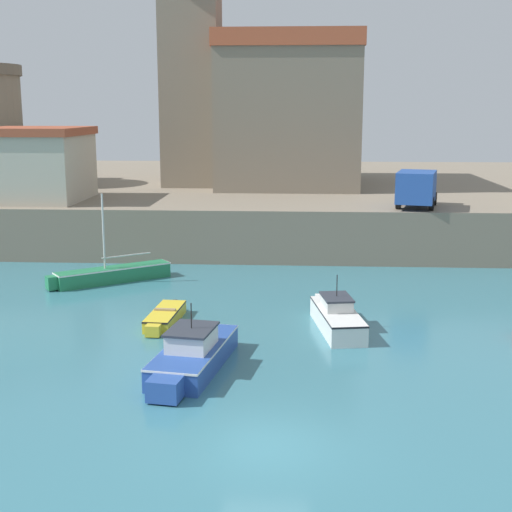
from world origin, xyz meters
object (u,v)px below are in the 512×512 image
object	(u,v)px
church	(273,104)
motorboat_blue_3	(192,354)
sailboat_green_1	(112,274)
harbor_shed_far_end	(36,164)
motorboat_white_5	(337,316)
truck_on_quay	(417,187)
dinghy_yellow_4	(165,316)

from	to	relation	value
church	motorboat_blue_3	bearing A→B (deg)	-92.79
motorboat_blue_3	church	size ratio (longest dim) A/B	0.37
motorboat_blue_3	sailboat_green_1	bearing A→B (deg)	116.19
sailboat_green_1	church	xyz separation A→B (m)	(7.77, 20.43, 8.93)
church	harbor_shed_far_end	size ratio (longest dim) A/B	2.40
motorboat_white_5	truck_on_quay	distance (m)	15.73
truck_on_quay	motorboat_blue_3	bearing A→B (deg)	-119.05
dinghy_yellow_4	motorboat_white_5	distance (m)	7.31
motorboat_white_5	motorboat_blue_3	bearing A→B (deg)	-136.51
dinghy_yellow_4	sailboat_green_1	bearing A→B (deg)	120.30
sailboat_green_1	church	distance (m)	23.61
motorboat_blue_3	church	distance (m)	34.15
motorboat_white_5	sailboat_green_1	bearing A→B (deg)	146.78
dinghy_yellow_4	truck_on_quay	bearing A→B (deg)	47.50
sailboat_green_1	dinghy_yellow_4	size ratio (longest dim) A/B	1.40
harbor_shed_far_end	truck_on_quay	world-z (taller)	harbor_shed_far_end
motorboat_blue_3	motorboat_white_5	world-z (taller)	motorboat_blue_3
sailboat_green_1	harbor_shed_far_end	size ratio (longest dim) A/B	0.83
sailboat_green_1	church	bearing A→B (deg)	69.19
harbor_shed_far_end	dinghy_yellow_4	bearing A→B (deg)	-55.03
harbor_shed_far_end	sailboat_green_1	bearing A→B (deg)	-51.64
sailboat_green_1	motorboat_blue_3	distance (m)	13.96
truck_on_quay	harbor_shed_far_end	bearing A→B (deg)	174.90
sailboat_green_1	church	size ratio (longest dim) A/B	0.35
harbor_shed_far_end	motorboat_blue_3	bearing A→B (deg)	-58.36
dinghy_yellow_4	harbor_shed_far_end	distance (m)	20.22
sailboat_green_1	dinghy_yellow_4	xyz separation A→B (m)	(4.16, -7.12, -0.15)
church	truck_on_quay	xyz separation A→B (m)	(9.10, -13.68, -4.96)
motorboat_blue_3	dinghy_yellow_4	xyz separation A→B (m)	(-2.00, 5.41, -0.27)
truck_on_quay	motorboat_white_5	bearing A→B (deg)	-110.79
motorboat_blue_3	harbor_shed_far_end	xyz separation A→B (m)	(-13.20, 21.42, 4.99)
church	truck_on_quay	world-z (taller)	church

